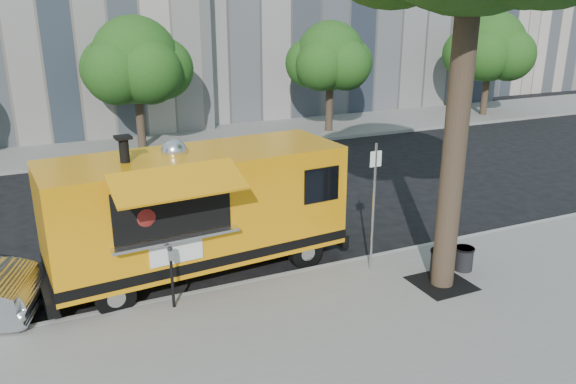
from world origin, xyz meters
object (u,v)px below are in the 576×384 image
far_tree_d (490,46)px  food_truck (197,209)px  far_tree_c (330,56)px  far_tree_b (135,60)px  sign_post (374,200)px  trash_bin_left (442,263)px  trash_bin_right (464,258)px  parking_meter (171,270)px

far_tree_d → food_truck: far_tree_d is taller
far_tree_c → food_truck: bearing=-129.3°
far_tree_b → sign_post: 14.61m
far_tree_b → trash_bin_left: size_ratio=8.48×
far_tree_b → far_tree_c: size_ratio=1.06×
food_truck → sign_post: bearing=-30.6°
far_tree_b → trash_bin_right: far_tree_b is taller
far_tree_d → sign_post: far_tree_d is taller
far_tree_d → trash_bin_left: size_ratio=8.70×
food_truck → trash_bin_right: bearing=-30.1°
far_tree_d → parking_meter: far_tree_d is taller
far_tree_c → trash_bin_left: size_ratio=8.03×
far_tree_b → parking_meter: bearing=-98.1°
sign_post → trash_bin_left: 2.08m
parking_meter → food_truck: food_truck is taller
far_tree_b → far_tree_c: far_tree_b is taller
far_tree_c → sign_post: (-6.45, -13.95, -1.87)m
far_tree_c → far_tree_d: size_ratio=0.92×
far_tree_d → sign_post: size_ratio=1.88×
far_tree_c → trash_bin_right: size_ratio=9.47×
sign_post → trash_bin_right: sign_post is taller
far_tree_d → sign_post: 21.79m
far_tree_b → far_tree_d: size_ratio=0.97×
parking_meter → trash_bin_right: 6.61m
far_tree_b → parking_meter: (-2.00, -14.05, -2.85)m
far_tree_c → trash_bin_left: far_tree_c is taller
far_tree_b → sign_post: size_ratio=1.83×
sign_post → trash_bin_left: sign_post is taller
sign_post → trash_bin_left: (1.23, -0.98, -1.35)m
far_tree_b → sign_post: (2.55, -14.25, -1.98)m
far_tree_b → food_truck: size_ratio=0.78×
food_truck → far_tree_d: bearing=27.2°
far_tree_d → sign_post: bearing=-139.3°
far_tree_c → parking_meter: 17.82m
far_tree_b → food_truck: far_tree_b is taller
far_tree_d → food_truck: bearing=-148.2°
sign_post → food_truck: bearing=154.0°
trash_bin_left → far_tree_b: bearing=104.0°
sign_post → trash_bin_left: bearing=-38.5°
trash_bin_left → parking_meter: bearing=168.5°
far_tree_c → far_tree_d: far_tree_d is taller
far_tree_d → trash_bin_right: bearing=-134.0°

